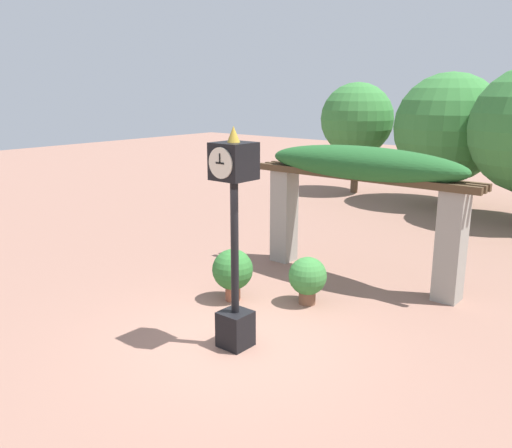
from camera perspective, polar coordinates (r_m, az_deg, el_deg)
ground_plane at (r=8.91m, az=-1.94°, el=-12.06°), size 60.00×60.00×0.00m
pedestal_clock at (r=8.06m, az=-2.28°, el=-0.90°), size 0.54×0.59×3.41m
pergola at (r=11.26m, az=11.00°, el=4.75°), size 4.95×1.07×2.80m
potted_plant_near_left at (r=10.13m, az=5.43°, el=-5.61°), size 0.71×0.71×0.90m
potted_plant_near_right at (r=10.24m, az=-2.48°, el=-4.93°), size 0.77×0.77×1.00m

